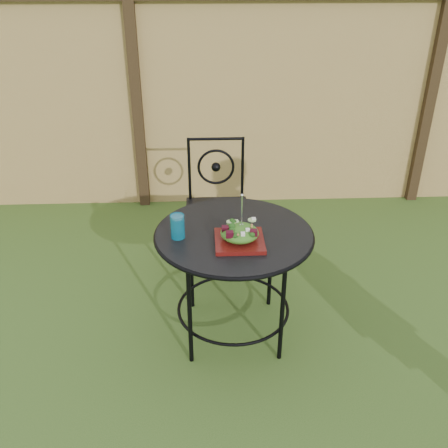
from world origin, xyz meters
The scene contains 8 objects.
ground centered at (0.00, 0.00, 0.00)m, with size 60.00×60.00×0.00m, color #294917.
fence centered at (0.00, 2.19, 0.95)m, with size 8.00×0.12×1.90m.
patio_table centered at (-0.56, 0.27, 0.59)m, with size 0.92×0.92×0.72m.
patio_chair centered at (-0.64, 1.12, 0.50)m, with size 0.46×0.46×0.95m.
salad_plate centered at (-0.54, 0.15, 0.74)m, with size 0.27×0.27×0.02m, color #430A09.
salad centered at (-0.54, 0.15, 0.79)m, with size 0.21×0.21×0.08m, color #235614.
fork centered at (-0.53, 0.15, 0.92)m, with size 0.01×0.01×0.18m, color silver.
drinking_glass centered at (-0.88, 0.23, 0.79)m, with size 0.08×0.08×0.14m, color #0B6180.
Camera 1 is at (-0.73, -2.21, 2.13)m, focal length 40.00 mm.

